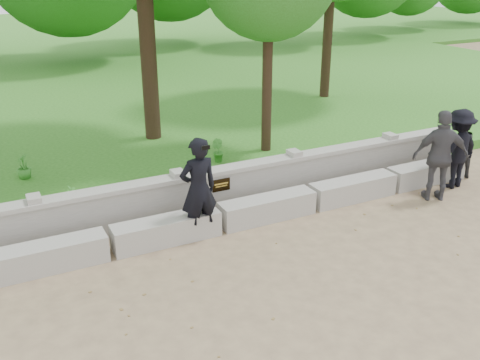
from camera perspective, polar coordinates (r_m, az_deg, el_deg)
name	(u,v)px	position (r m, az deg, el deg)	size (l,w,h in m)	color
ground	(271,282)	(8.34, 3.35, -10.76)	(80.00, 80.00, 0.00)	#9C865F
lawn	(83,90)	(20.80, -16.41, 9.19)	(40.00, 22.00, 0.25)	#29641A
concrete_bench	(219,219)	(9.69, -2.22, -4.15)	(11.90, 0.45, 0.45)	#B2AFA8
parapet_wall	(204,193)	(10.17, -3.88, -1.37)	(12.50, 0.35, 0.90)	#A7A59E
man_main	(198,189)	(9.16, -4.45, -0.99)	(0.70, 0.62, 1.86)	black
visitor_left	(460,148)	(12.77, 22.37, 3.19)	(0.72, 0.58, 1.44)	#37373B
visitor_mid	(457,149)	(12.23, 22.14, 3.10)	(1.16, 0.73, 1.72)	black
visitor_right	(440,156)	(11.40, 20.59, 2.41)	(1.18, 0.91, 1.87)	#414146
shrub_a	(73,199)	(10.23, -17.35, -1.94)	(0.28, 0.19, 0.53)	#39842C
shrub_b	(217,151)	(12.26, -2.43, 3.16)	(0.30, 0.24, 0.54)	#39842C
shrub_d	(23,166)	(12.19, -22.10, 1.36)	(0.30, 0.27, 0.54)	#39842C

